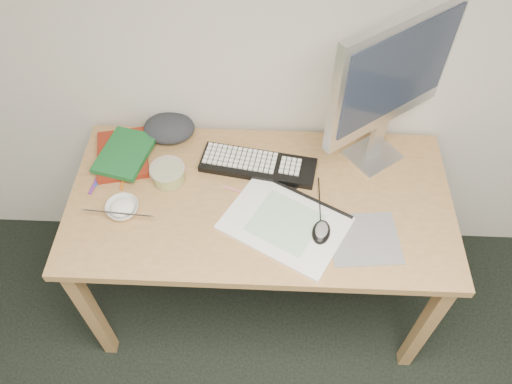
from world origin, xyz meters
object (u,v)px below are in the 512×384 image
(sketchpad, at_px, (285,223))
(rice_bowl, at_px, (123,209))
(desk, at_px, (260,211))
(monitor, at_px, (394,77))
(keyboard, at_px, (258,165))

(sketchpad, height_order, rice_bowl, rice_bowl)
(desk, relative_size, rice_bowl, 11.95)
(monitor, bearing_deg, keyboard, 152.75)
(monitor, relative_size, rice_bowl, 5.29)
(keyboard, xyz_separation_m, monitor, (0.44, 0.08, 0.37))
(desk, xyz_separation_m, monitor, (0.43, 0.23, 0.47))
(keyboard, bearing_deg, rice_bowl, -144.59)
(keyboard, bearing_deg, desk, -75.30)
(sketchpad, distance_m, rice_bowl, 0.58)
(monitor, bearing_deg, desk, 170.61)
(sketchpad, bearing_deg, monitor, 73.95)
(desk, height_order, keyboard, keyboard)
(sketchpad, distance_m, monitor, 0.61)
(sketchpad, bearing_deg, desk, 158.32)
(keyboard, bearing_deg, sketchpad, -58.63)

